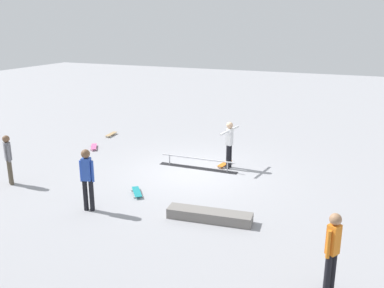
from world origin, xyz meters
The scene contains 11 objects.
ground_plane centered at (0.00, 0.00, 0.00)m, with size 60.00×60.00×0.00m, color #9E9EA3.
grind_rail centered at (0.04, -0.40, 0.16)m, with size 2.80×0.30×0.38m.
skate_ledge centered at (-1.72, 3.11, 0.13)m, with size 2.16×0.45×0.26m, color gray.
skater_main centered at (-0.93, -0.84, 0.94)m, with size 0.27×1.30×1.62m.
skateboard_main centered at (-0.72, -1.03, 0.07)m, with size 0.34×0.82×0.09m.
bystander_orange_shirt centered at (-4.79, 4.98, 0.90)m, with size 0.26×0.35×1.59m.
bystander_grey_shirt centered at (4.80, 3.19, 0.88)m, with size 0.33×0.26×1.55m.
bystander_blue_shirt centered at (1.43, 3.80, 0.96)m, with size 0.39×0.25×1.69m.
loose_skateboard_teal centered at (0.82, 2.37, 0.07)m, with size 0.65×0.75×0.09m.
loose_skateboard_pink centered at (4.71, -0.95, 0.07)m, with size 0.61×0.78×0.09m.
loose_skateboard_natural centered at (5.16, -2.86, 0.07)m, with size 0.33×0.82×0.09m.
Camera 1 is at (-5.09, 12.14, 4.82)m, focal length 39.25 mm.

